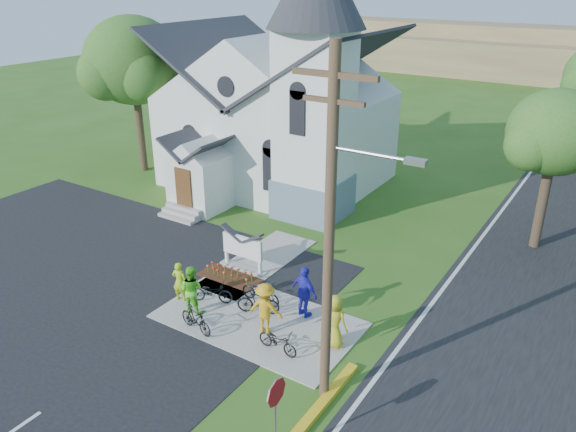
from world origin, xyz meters
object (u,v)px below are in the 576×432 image
Objects in this scene: bike_0 at (212,292)px; cyclist_3 at (265,308)px; cyclist_0 at (180,281)px; bike_4 at (278,341)px; utility_pole at (332,227)px; cyclist_2 at (305,292)px; cyclist_4 at (334,321)px; bike_1 at (196,319)px; church_sign at (243,247)px; bike_2 at (261,292)px; stop_sign at (276,403)px; bike_3 at (258,302)px; cyclist_1 at (191,289)px.

bike_0 is 2.84m from cyclist_3.
cyclist_0 reaches higher than bike_4.
utility_pole is 5.97m from cyclist_2.
bike_1 is at bearing 27.37° from cyclist_4.
cyclist_2 is 2.32m from bike_4.
church_sign reaches higher than bike_2.
bike_2 is 0.90× the size of cyclist_3.
bike_2 is (0.81, 2.66, -0.03)m from bike_1.
stop_sign is 1.55× the size of bike_0.
bike_0 is 0.87× the size of cyclist_3.
church_sign is at bearing 23.89° from bike_3.
stop_sign is 6.24m from bike_1.
bike_2 reaches higher than bike_4.
bike_0 is (1.07, 0.51, -0.36)m from cyclist_0.
utility_pole reaches higher than bike_1.
bike_3 is (-4.10, 2.34, -4.88)m from utility_pole.
bike_3 is 0.84× the size of cyclist_4.
cyclist_3 is 1.18× the size of bike_3.
bike_4 is (-1.35, -1.27, -0.54)m from cyclist_4.
bike_1 is at bearing 163.51° from bike_2.
bike_3 is at bearing 55.42° from bike_4.
bike_4 is at bearing -68.67° from bike_1.
bike_1 is (0.92, -0.85, -0.44)m from cyclist_1.
stop_sign reaches higher than cyclist_0.
bike_2 is (2.13, -1.74, -0.54)m from church_sign.
bike_3 is at bearing -43.84° from church_sign.
church_sign reaches higher than bike_3.
stop_sign is 1.61× the size of bike_1.
cyclist_1 is at bearing 42.84° from cyclist_2.
cyclist_3 is (2.76, -0.45, 0.50)m from bike_0.
cyclist_1 is at bearing 169.43° from utility_pole.
bike_0 is 1.01m from cyclist_1.
bike_1 is 0.79× the size of cyclist_2.
cyclist_2 reaches higher than cyclist_4.
bike_4 is at bearing 123.31° from stop_sign.
cyclist_3 is 1.22× the size of bike_4.
bike_0 is at bearing 5.75° from cyclist_4.
cyclist_4 reaches higher than bike_1.
stop_sign is 8.33m from cyclist_0.
bike_2 is at bearing 18.24° from cyclist_2.
church_sign is 6.19m from cyclist_4.
bike_4 is (2.97, 0.57, -0.07)m from bike_1.
bike_3 is at bearing -54.29° from cyclist_3.
church_sign is 0.22× the size of utility_pole.
utility_pole is 5.70m from cyclist_3.
stop_sign is at bearing 105.85° from cyclist_4.
cyclist_2 is at bearing -85.30° from bike_3.
bike_1 is at bearing 150.57° from stop_sign.
cyclist_3 is at bearing 176.69° from cyclist_1.
bike_1 is 0.98× the size of bike_3.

